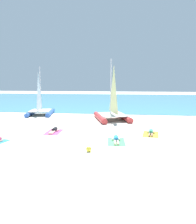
{
  "coord_description": "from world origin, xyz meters",
  "views": [
    {
      "loc": [
        2.22,
        -12.32,
        3.81
      ],
      "look_at": [
        0.0,
        5.22,
        1.2
      ],
      "focal_mm": 32.6,
      "sensor_mm": 36.0,
      "label": 1
    }
  ],
  "objects_px": {
    "sunbather_center_right": "(116,139)",
    "beach_ball": "(89,149)",
    "towel_center_left": "(54,132)",
    "sunbather_rightmost": "(151,132)",
    "towel_rightmost": "(151,134)",
    "towel_center_right": "(116,141)",
    "sailboat_blue": "(40,108)",
    "sailboat_red": "(112,111)",
    "sunbather_center_left": "(54,130)"
  },
  "relations": [
    {
      "from": "towel_center_left",
      "to": "beach_ball",
      "type": "relative_size",
      "value": 6.24
    },
    {
      "from": "towel_rightmost",
      "to": "beach_ball",
      "type": "distance_m",
      "value": 5.81
    },
    {
      "from": "sailboat_red",
      "to": "towel_center_left",
      "type": "xyz_separation_m",
      "value": [
        -4.16,
        -5.65,
        -0.9
      ]
    },
    {
      "from": "towel_center_right",
      "to": "sailboat_red",
      "type": "bearing_deg",
      "value": 95.33
    },
    {
      "from": "sunbather_rightmost",
      "to": "towel_rightmost",
      "type": "bearing_deg",
      "value": -90.0
    },
    {
      "from": "sailboat_blue",
      "to": "sunbather_rightmost",
      "type": "height_order",
      "value": "sailboat_blue"
    },
    {
      "from": "sailboat_blue",
      "to": "towel_center_left",
      "type": "xyz_separation_m",
      "value": [
        4.36,
        -7.84,
        -0.83
      ]
    },
    {
      "from": "sunbather_rightmost",
      "to": "towel_center_left",
      "type": "bearing_deg",
      "value": -169.04
    },
    {
      "from": "towel_center_right",
      "to": "sunbather_center_right",
      "type": "distance_m",
      "value": 0.14
    },
    {
      "from": "towel_rightmost",
      "to": "sunbather_rightmost",
      "type": "height_order",
      "value": "sunbather_rightmost"
    },
    {
      "from": "towel_center_left",
      "to": "sunbather_center_left",
      "type": "xyz_separation_m",
      "value": [
        -0.0,
        0.07,
        0.13
      ]
    },
    {
      "from": "towel_center_right",
      "to": "towel_rightmost",
      "type": "bearing_deg",
      "value": 41.57
    },
    {
      "from": "towel_center_left",
      "to": "sunbather_center_right",
      "type": "distance_m",
      "value": 5.21
    },
    {
      "from": "sunbather_center_left",
      "to": "towel_center_right",
      "type": "height_order",
      "value": "sunbather_center_left"
    },
    {
      "from": "sunbather_center_left",
      "to": "sunbather_center_right",
      "type": "bearing_deg",
      "value": -23.08
    },
    {
      "from": "sailboat_red",
      "to": "sunbather_center_right",
      "type": "relative_size",
      "value": 3.9
    },
    {
      "from": "towel_center_left",
      "to": "towel_center_right",
      "type": "bearing_deg",
      "value": -21.75
    },
    {
      "from": "sunbather_center_left",
      "to": "sailboat_red",
      "type": "bearing_deg",
      "value": 51.97
    },
    {
      "from": "towel_rightmost",
      "to": "sunbather_rightmost",
      "type": "distance_m",
      "value": 0.14
    },
    {
      "from": "sunbather_center_left",
      "to": "sunbather_rightmost",
      "type": "distance_m",
      "value": 7.34
    },
    {
      "from": "sunbather_center_right",
      "to": "sailboat_blue",
      "type": "bearing_deg",
      "value": 129.25
    },
    {
      "from": "sunbather_center_right",
      "to": "sunbather_rightmost",
      "type": "xyz_separation_m",
      "value": [
        2.48,
        2.18,
        0.0
      ]
    },
    {
      "from": "sunbather_center_left",
      "to": "towel_center_right",
      "type": "relative_size",
      "value": 0.82
    },
    {
      "from": "sailboat_blue",
      "to": "sailboat_red",
      "type": "bearing_deg",
      "value": -26.43
    },
    {
      "from": "towel_center_left",
      "to": "beach_ball",
      "type": "distance_m",
      "value": 5.33
    },
    {
      "from": "sailboat_red",
      "to": "sunbather_center_right",
      "type": "distance_m",
      "value": 7.59
    },
    {
      "from": "sunbather_center_right",
      "to": "beach_ball",
      "type": "distance_m",
      "value": 2.62
    },
    {
      "from": "sailboat_blue",
      "to": "sailboat_red",
      "type": "distance_m",
      "value": 8.8
    },
    {
      "from": "sailboat_blue",
      "to": "towel_center_left",
      "type": "distance_m",
      "value": 9.01
    },
    {
      "from": "sailboat_red",
      "to": "sunbather_center_left",
      "type": "bearing_deg",
      "value": -144.16
    },
    {
      "from": "sunbather_center_right",
      "to": "beach_ball",
      "type": "xyz_separation_m",
      "value": [
        -1.43,
        -2.19,
        0.02
      ]
    },
    {
      "from": "towel_center_left",
      "to": "towel_center_right",
      "type": "height_order",
      "value": "same"
    },
    {
      "from": "towel_center_left",
      "to": "beach_ball",
      "type": "height_order",
      "value": "beach_ball"
    },
    {
      "from": "towel_center_right",
      "to": "beach_ball",
      "type": "height_order",
      "value": "beach_ball"
    },
    {
      "from": "sunbather_rightmost",
      "to": "beach_ball",
      "type": "xyz_separation_m",
      "value": [
        -3.9,
        -4.37,
        0.02
      ]
    },
    {
      "from": "sunbather_center_right",
      "to": "sunbather_rightmost",
      "type": "bearing_deg",
      "value": 37.11
    },
    {
      "from": "towel_center_right",
      "to": "towel_rightmost",
      "type": "height_order",
      "value": "same"
    },
    {
      "from": "sailboat_red",
      "to": "towel_center_left",
      "type": "relative_size",
      "value": 3.22
    },
    {
      "from": "sailboat_red",
      "to": "towel_center_right",
      "type": "height_order",
      "value": "sailboat_red"
    },
    {
      "from": "sunbather_center_left",
      "to": "sunbather_rightmost",
      "type": "height_order",
      "value": "same"
    },
    {
      "from": "towel_center_right",
      "to": "towel_rightmost",
      "type": "xyz_separation_m",
      "value": [
        2.46,
        2.18,
        0.0
      ]
    },
    {
      "from": "sailboat_red",
      "to": "sailboat_blue",
      "type": "bearing_deg",
      "value": 148.13
    },
    {
      "from": "towel_center_left",
      "to": "sunbather_center_right",
      "type": "xyz_separation_m",
      "value": [
        4.86,
        -1.87,
        0.13
      ]
    },
    {
      "from": "towel_center_left",
      "to": "sunbather_rightmost",
      "type": "distance_m",
      "value": 7.35
    },
    {
      "from": "sailboat_blue",
      "to": "towel_center_right",
      "type": "bearing_deg",
      "value": -58.66
    },
    {
      "from": "towel_center_left",
      "to": "sunbather_center_right",
      "type": "relative_size",
      "value": 1.21
    },
    {
      "from": "sailboat_red",
      "to": "towel_rightmost",
      "type": "height_order",
      "value": "sailboat_red"
    },
    {
      "from": "sunbather_center_left",
      "to": "beach_ball",
      "type": "bearing_deg",
      "value": -51.58
    },
    {
      "from": "towel_rightmost",
      "to": "sailboat_red",
      "type": "bearing_deg",
      "value": 120.4
    },
    {
      "from": "sailboat_red",
      "to": "sunbather_center_right",
      "type": "bearing_deg",
      "value": -102.11
    }
  ]
}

